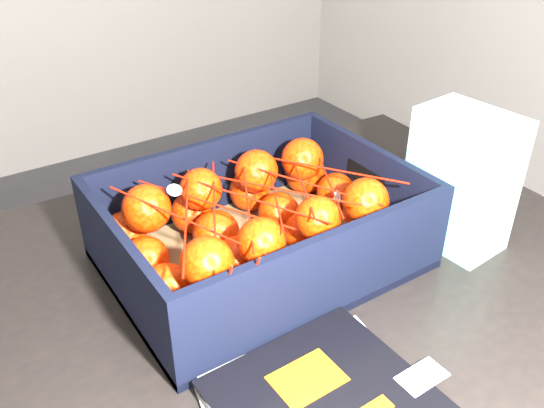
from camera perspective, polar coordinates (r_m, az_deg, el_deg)
table at (r=0.82m, az=-4.54°, el=-15.71°), size 1.24×0.86×0.75m
produce_crate at (r=0.81m, az=-1.17°, el=-3.26°), size 0.41×0.31×0.13m
clementine_heap at (r=0.80m, az=-1.22°, el=-1.91°), size 0.38×0.29×0.12m
mesh_net at (r=0.76m, az=-1.27°, el=0.50°), size 0.34×0.27×0.09m
retail_carton at (r=0.87m, az=18.14°, el=2.25°), size 0.10×0.14×0.20m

